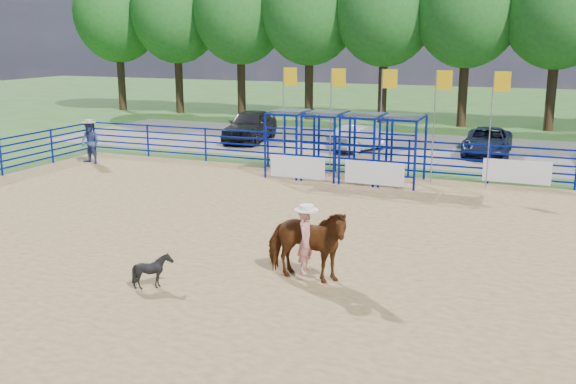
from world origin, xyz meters
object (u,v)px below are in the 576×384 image
Objects in this scene: horse_and_rider at (306,240)px; car_a at (250,125)px; car_c at (487,142)px; spectator_cowboy at (90,142)px; calf at (153,271)px; car_b at (361,138)px.

horse_and_rider is 0.51× the size of car_a.
spectator_cowboy is at bearing -152.17° from car_c.
calf is at bearing -78.13° from car_a.
spectator_cowboy reaches higher than car_a.
car_a is 12.03m from car_c.
horse_and_rider is at bearing 123.53° from car_b.
calf is 18.73m from car_b.
car_a reaches higher than car_b.
car_b is at bearing -13.44° from car_a.
horse_and_rider reaches higher than car_a.
calf is 0.20× the size of car_b.
spectator_cowboy is (-10.52, 11.14, 0.55)m from calf.
car_a is 1.07× the size of car_c.
horse_and_rider is 0.65× the size of car_b.
car_a is (-6.77, 19.38, 0.42)m from calf.
spectator_cowboy is 17.98m from car_c.
car_b is (-0.52, 18.72, 0.23)m from calf.
calf is at bearing 113.64° from car_b.
horse_and_rider is 18.27m from car_c.
calf is at bearing -150.65° from horse_and_rider.
calf is 0.42× the size of spectator_cowboy.
car_b is (6.25, -0.66, -0.19)m from car_a.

